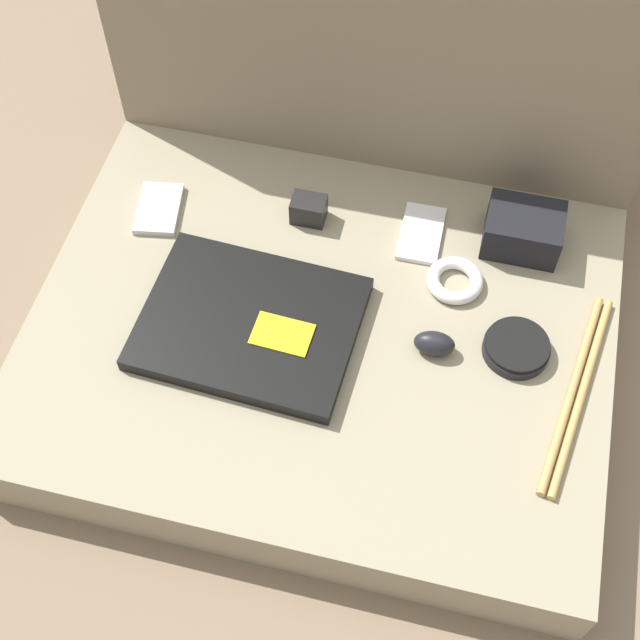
# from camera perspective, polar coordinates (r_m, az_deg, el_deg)

# --- Properties ---
(ground_plane) EXTENTS (8.00, 8.00, 0.00)m
(ground_plane) POSITION_cam_1_polar(r_m,az_deg,el_deg) (1.47, 0.00, -2.64)
(ground_plane) COLOR #7A6651
(couch_seat) EXTENTS (0.90, 0.71, 0.10)m
(couch_seat) POSITION_cam_1_polar(r_m,az_deg,el_deg) (1.43, 0.00, -1.58)
(couch_seat) COLOR gray
(couch_seat) RESTS_ON ground_plane
(couch_backrest) EXTENTS (0.90, 0.20, 0.51)m
(couch_backrest) POSITION_cam_1_polar(r_m,az_deg,el_deg) (1.56, 4.08, 16.34)
(couch_backrest) COLOR #7F705B
(couch_backrest) RESTS_ON ground_plane
(laptop) EXTENTS (0.34, 0.27, 0.03)m
(laptop) POSITION_cam_1_polar(r_m,az_deg,el_deg) (1.38, -4.51, -0.22)
(laptop) COLOR black
(laptop) RESTS_ON couch_seat
(computer_mouse) EXTENTS (0.06, 0.04, 0.04)m
(computer_mouse) POSITION_cam_1_polar(r_m,az_deg,el_deg) (1.35, 7.30, -1.67)
(computer_mouse) COLOR black
(computer_mouse) RESTS_ON couch_seat
(speaker_puck) EXTENTS (0.10, 0.10, 0.02)m
(speaker_puck) POSITION_cam_1_polar(r_m,az_deg,el_deg) (1.38, 12.46, -1.74)
(speaker_puck) COLOR black
(speaker_puck) RESTS_ON couch_seat
(phone_silver) EXTENTS (0.09, 0.12, 0.01)m
(phone_silver) POSITION_cam_1_polar(r_m,az_deg,el_deg) (1.54, -10.28, 7.01)
(phone_silver) COLOR #B7B7BC
(phone_silver) RESTS_ON couch_seat
(phone_black) EXTENTS (0.07, 0.12, 0.01)m
(phone_black) POSITION_cam_1_polar(r_m,az_deg,el_deg) (1.50, 6.49, 5.53)
(phone_black) COLOR silver
(phone_black) RESTS_ON couch_seat
(camera_pouch) EXTENTS (0.12, 0.10, 0.07)m
(camera_pouch) POSITION_cam_1_polar(r_m,az_deg,el_deg) (1.49, 12.87, 5.64)
(camera_pouch) COLOR black
(camera_pouch) RESTS_ON couch_seat
(charger_brick) EXTENTS (0.06, 0.04, 0.05)m
(charger_brick) POSITION_cam_1_polar(r_m,az_deg,el_deg) (1.50, -0.73, 7.09)
(charger_brick) COLOR black
(charger_brick) RESTS_ON couch_seat
(cable_coil) EXTENTS (0.09, 0.09, 0.02)m
(cable_coil) POSITION_cam_1_polar(r_m,az_deg,el_deg) (1.44, 8.62, 2.52)
(cable_coil) COLOR white
(cable_coil) RESTS_ON couch_seat
(drumstick_pair) EXTENTS (0.08, 0.35, 0.01)m
(drumstick_pair) POSITION_cam_1_polar(r_m,az_deg,el_deg) (1.37, 16.12, -4.47)
(drumstick_pair) COLOR tan
(drumstick_pair) RESTS_ON couch_seat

